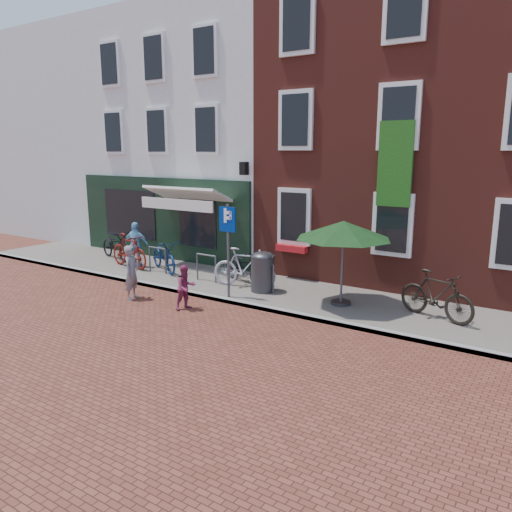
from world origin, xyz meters
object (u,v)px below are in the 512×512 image
Objects in this scene: bicycle_1 at (129,251)px; parasol at (344,227)px; parking_sign at (228,235)px; bicycle_0 at (116,245)px; litter_bin at (263,269)px; boy at (186,287)px; bicycle_5 at (436,295)px; bicycle_3 at (244,267)px; woman at (132,272)px; bicycle_2 at (164,255)px; bicycle_4 at (245,267)px; cafe_person at (136,245)px.

parasol is at bearing -80.61° from bicycle_1.
bicycle_0 is (-6.20, 1.58, -1.18)m from parking_sign.
litter_bin reaches higher than boy.
boy is 6.05m from bicycle_5.
bicycle_3 is at bearing -79.71° from bicycle_0.
parking_sign is 1.70× the size of woman.
parasol is 6.45m from bicycle_2.
woman is at bearing -123.02° from bicycle_1.
parasol is at bearing 2.01° from litter_bin.
bicycle_0 is 1.55m from bicycle_1.
bicycle_0 is at bearing 110.41° from bicycle_4.
bicycle_0 is (-8.97, 0.52, -1.50)m from parasol.
litter_bin is 0.64× the size of bicycle_5.
cafe_person is 4.28m from bicycle_4.
parasol is 3.33m from bicycle_3.
boy is 0.59× the size of bicycle_2.
litter_bin is at bearing -177.99° from parasol.
bicycle_1 is at bearing 83.35° from boy.
parasol is 7.71m from bicycle_1.
bicycle_5 is at bearing -47.13° from boy.
parking_sign is 1.57m from bicycle_3.
parasol is at bearing 161.27° from cafe_person.
cafe_person reaches higher than bicycle_1.
bicycle_3 is at bearing -65.88° from bicycle_2.
woman reaches higher than boy.
bicycle_0 is 2.72m from bicycle_2.
bicycle_2 is at bearing 115.22° from bicycle_4.
cafe_person is at bearing 178.08° from litter_bin.
boy is (-3.25, -2.24, -1.53)m from parasol.
bicycle_4 is (4.38, 0.45, -0.06)m from bicycle_1.
bicycle_1 is at bearing 109.74° from bicycle_5.
bicycle_3 is (4.45, -0.07, -0.19)m from cafe_person.
parasol reaches higher than bicycle_5.
cafe_person is 4.46m from bicycle_3.
boy is (-0.47, -1.18, -1.21)m from parking_sign.
parasol is 7.56m from cafe_person.
woman is 0.78× the size of bicycle_5.
litter_bin is 3.96m from bicycle_2.
parasol reaches higher than boy.
parasol is 5.74m from woman.
bicycle_4 is (-0.18, 0.30, -0.06)m from bicycle_3.
bicycle_5 is (11.27, -0.34, 0.06)m from bicycle_0.
boy reaches higher than bicycle_4.
cafe_person is (-5.14, 0.17, 0.14)m from litter_bin.
parasol is (2.32, 0.08, 1.39)m from litter_bin.
litter_bin is 6.68m from bicycle_0.
bicycle_2 is at bearing 165.66° from cafe_person.
woman is at bearing -127.56° from bicycle_2.
litter_bin reaches higher than bicycle_1.
litter_bin is at bearing -112.55° from bicycle_3.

